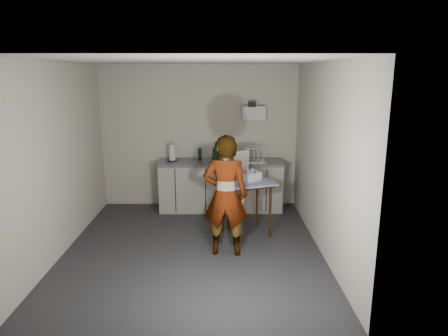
{
  "coord_description": "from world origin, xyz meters",
  "views": [
    {
      "loc": [
        0.39,
        -5.32,
        2.45
      ],
      "look_at": [
        0.44,
        0.45,
        1.07
      ],
      "focal_mm": 32.0,
      "sensor_mm": 36.0,
      "label": 1
    }
  ],
  "objects_px": {
    "soda_can": "(225,157)",
    "paper_towel": "(172,153)",
    "side_table": "(249,187)",
    "standing_man": "(225,196)",
    "dark_bottle": "(200,155)",
    "dish_rack": "(254,158)",
    "soap_bottle": "(216,152)",
    "bakery_box": "(247,174)",
    "kitchen_counter": "(221,187)"
  },
  "relations": [
    {
      "from": "dark_bottle",
      "to": "bakery_box",
      "type": "height_order",
      "value": "bakery_box"
    },
    {
      "from": "dark_bottle",
      "to": "bakery_box",
      "type": "relative_size",
      "value": 0.53
    },
    {
      "from": "kitchen_counter",
      "to": "soap_bottle",
      "type": "xyz_separation_m",
      "value": [
        -0.09,
        -0.02,
        0.65
      ]
    },
    {
      "from": "standing_man",
      "to": "dish_rack",
      "type": "distance_m",
      "value": 1.91
    },
    {
      "from": "dark_bottle",
      "to": "dish_rack",
      "type": "bearing_deg",
      "value": -2.23
    },
    {
      "from": "side_table",
      "to": "soap_bottle",
      "type": "bearing_deg",
      "value": 96.15
    },
    {
      "from": "paper_towel",
      "to": "dish_rack",
      "type": "distance_m",
      "value": 1.47
    },
    {
      "from": "paper_towel",
      "to": "standing_man",
      "type": "bearing_deg",
      "value": -63.58
    },
    {
      "from": "paper_towel",
      "to": "bakery_box",
      "type": "distance_m",
      "value": 1.71
    },
    {
      "from": "paper_towel",
      "to": "dark_bottle",
      "type": "bearing_deg",
      "value": -1.87
    },
    {
      "from": "kitchen_counter",
      "to": "side_table",
      "type": "relative_size",
      "value": 2.6
    },
    {
      "from": "dark_bottle",
      "to": "soda_can",
      "type": "bearing_deg",
      "value": 0.73
    },
    {
      "from": "kitchen_counter",
      "to": "soap_bottle",
      "type": "bearing_deg",
      "value": -168.84
    },
    {
      "from": "standing_man",
      "to": "soap_bottle",
      "type": "height_order",
      "value": "standing_man"
    },
    {
      "from": "kitchen_counter",
      "to": "side_table",
      "type": "height_order",
      "value": "kitchen_counter"
    },
    {
      "from": "soap_bottle",
      "to": "dark_bottle",
      "type": "height_order",
      "value": "soap_bottle"
    },
    {
      "from": "paper_towel",
      "to": "dish_rack",
      "type": "bearing_deg",
      "value": -2.11
    },
    {
      "from": "soda_can",
      "to": "dish_rack",
      "type": "distance_m",
      "value": 0.52
    },
    {
      "from": "dark_bottle",
      "to": "dish_rack",
      "type": "relative_size",
      "value": 0.6
    },
    {
      "from": "dark_bottle",
      "to": "side_table",
      "type": "bearing_deg",
      "value": -55.25
    },
    {
      "from": "soap_bottle",
      "to": "bakery_box",
      "type": "relative_size",
      "value": 0.77
    },
    {
      "from": "soap_bottle",
      "to": "dish_rack",
      "type": "bearing_deg",
      "value": -2.19
    },
    {
      "from": "dark_bottle",
      "to": "paper_towel",
      "type": "xyz_separation_m",
      "value": [
        -0.5,
        0.02,
        0.03
      ]
    },
    {
      "from": "side_table",
      "to": "standing_man",
      "type": "relative_size",
      "value": 0.52
    },
    {
      "from": "standing_man",
      "to": "dark_bottle",
      "type": "xyz_separation_m",
      "value": [
        -0.44,
        1.86,
        0.19
      ]
    },
    {
      "from": "standing_man",
      "to": "soda_can",
      "type": "xyz_separation_m",
      "value": [
        0.01,
        1.87,
        0.14
      ]
    },
    {
      "from": "soap_bottle",
      "to": "dish_rack",
      "type": "relative_size",
      "value": 0.88
    },
    {
      "from": "kitchen_counter",
      "to": "standing_man",
      "type": "distance_m",
      "value": 1.91
    },
    {
      "from": "kitchen_counter",
      "to": "standing_man",
      "type": "height_order",
      "value": "standing_man"
    },
    {
      "from": "dark_bottle",
      "to": "bakery_box",
      "type": "xyz_separation_m",
      "value": [
        0.78,
        -1.12,
        -0.07
      ]
    },
    {
      "from": "soda_can",
      "to": "paper_towel",
      "type": "xyz_separation_m",
      "value": [
        -0.95,
        0.01,
        0.08
      ]
    },
    {
      "from": "soda_can",
      "to": "dark_bottle",
      "type": "height_order",
      "value": "dark_bottle"
    },
    {
      "from": "soda_can",
      "to": "dish_rack",
      "type": "bearing_deg",
      "value": -4.77
    },
    {
      "from": "side_table",
      "to": "soda_can",
      "type": "relative_size",
      "value": 6.69
    },
    {
      "from": "paper_towel",
      "to": "dish_rack",
      "type": "height_order",
      "value": "paper_towel"
    },
    {
      "from": "soap_bottle",
      "to": "soda_can",
      "type": "distance_m",
      "value": 0.19
    },
    {
      "from": "dish_rack",
      "to": "bakery_box",
      "type": "relative_size",
      "value": 0.88
    },
    {
      "from": "paper_towel",
      "to": "side_table",
      "type": "bearing_deg",
      "value": -42.13
    },
    {
      "from": "dish_rack",
      "to": "bakery_box",
      "type": "height_order",
      "value": "bakery_box"
    },
    {
      "from": "side_table",
      "to": "dish_rack",
      "type": "height_order",
      "value": "dish_rack"
    },
    {
      "from": "standing_man",
      "to": "soap_bottle",
      "type": "distance_m",
      "value": 1.87
    },
    {
      "from": "standing_man",
      "to": "dark_bottle",
      "type": "height_order",
      "value": "standing_man"
    },
    {
      "from": "dark_bottle",
      "to": "dish_rack",
      "type": "height_order",
      "value": "dish_rack"
    },
    {
      "from": "side_table",
      "to": "paper_towel",
      "type": "xyz_separation_m",
      "value": [
        -1.3,
        1.18,
        0.3
      ]
    },
    {
      "from": "kitchen_counter",
      "to": "side_table",
      "type": "bearing_deg",
      "value": -69.86
    },
    {
      "from": "soda_can",
      "to": "bakery_box",
      "type": "xyz_separation_m",
      "value": [
        0.33,
        -1.12,
        -0.02
      ]
    },
    {
      "from": "kitchen_counter",
      "to": "dish_rack",
      "type": "xyz_separation_m",
      "value": [
        0.59,
        -0.04,
        0.54
      ]
    },
    {
      "from": "kitchen_counter",
      "to": "standing_man",
      "type": "relative_size",
      "value": 1.34
    },
    {
      "from": "soap_bottle",
      "to": "side_table",
      "type": "bearing_deg",
      "value": -65.69
    },
    {
      "from": "standing_man",
      "to": "side_table",
      "type": "bearing_deg",
      "value": -113.89
    }
  ]
}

